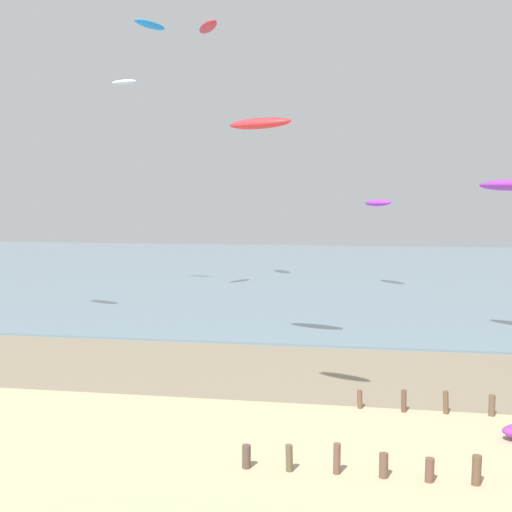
# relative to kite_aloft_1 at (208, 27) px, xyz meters

# --- Properties ---
(wet_sand_strip) EXTENTS (120.00, 8.72, 0.01)m
(wet_sand_strip) POSITION_rel_kite_aloft_1_xyz_m (10.80, -23.33, -19.04)
(wet_sand_strip) COLOR #84755B
(wet_sand_strip) RESTS_ON ground
(sea) EXTENTS (160.00, 70.00, 0.10)m
(sea) POSITION_rel_kite_aloft_1_xyz_m (10.80, 16.03, -18.99)
(sea) COLOR slate
(sea) RESTS_ON ground
(kite_aloft_1) EXTENTS (2.55, 3.64, 0.71)m
(kite_aloft_1) POSITION_rel_kite_aloft_1_xyz_m (0.00, 0.00, 0.00)
(kite_aloft_1) COLOR red
(kite_aloft_2) EXTENTS (2.14, 1.13, 0.37)m
(kite_aloft_2) POSITION_rel_kite_aloft_1_xyz_m (-5.54, -2.29, -4.13)
(kite_aloft_2) COLOR white
(kite_aloft_6) EXTENTS (1.84, 2.89, 0.48)m
(kite_aloft_6) POSITION_rel_kite_aloft_1_xyz_m (-1.98, -6.98, -1.47)
(kite_aloft_6) COLOR #2384D1
(kite_aloft_8) EXTENTS (3.14, 2.10, 0.64)m
(kite_aloft_8) POSITION_rel_kite_aloft_1_xyz_m (7.52, -20.88, -9.32)
(kite_aloft_8) COLOR red
(kite_aloft_11) EXTENTS (2.60, 3.26, 0.65)m
(kite_aloft_11) POSITION_rel_kite_aloft_1_xyz_m (12.19, 2.00, -12.64)
(kite_aloft_11) COLOR purple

